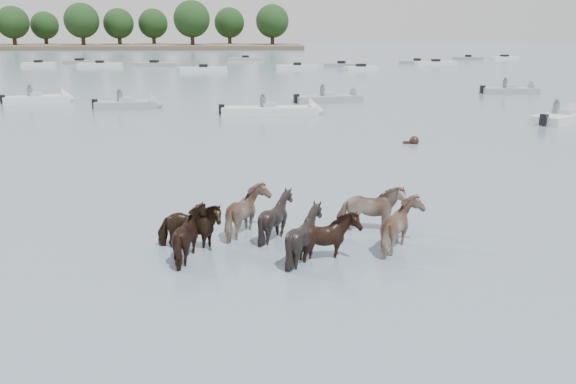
{
  "coord_description": "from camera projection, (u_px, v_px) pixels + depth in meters",
  "views": [
    {
      "loc": [
        0.53,
        -12.21,
        5.1
      ],
      "look_at": [
        1.09,
        2.55,
        1.1
      ],
      "focal_mm": 37.81,
      "sensor_mm": 36.0,
      "label": 1
    }
  ],
  "objects": [
    {
      "name": "distant_flotilla",
      "position": [
        264.0,
        64.0,
        85.81
      ],
      "size": [
        105.79,
        30.63,
        0.93
      ],
      "color": "gray",
      "rests_on": "ground"
    },
    {
      "name": "motorboat_a",
      "position": [
        137.0,
        105.0,
        39.89
      ],
      "size": [
        4.69,
        2.21,
        1.92
      ],
      "rotation": [
        0.0,
        0.0,
        0.14
      ],
      "color": "gray",
      "rests_on": "ground"
    },
    {
      "name": "treeline",
      "position": [
        8.0,
        23.0,
        153.84
      ],
      "size": [
        150.36,
        22.31,
        11.92
      ],
      "color": "#382619",
      "rests_on": "ground"
    },
    {
      "name": "motorboat_d",
      "position": [
        568.0,
        117.0,
        34.49
      ],
      "size": [
        4.78,
        4.38,
        1.92
      ],
      "rotation": [
        0.0,
        0.0,
        0.7
      ],
      "color": "silver",
      "rests_on": "ground"
    },
    {
      "name": "swimming_pony",
      "position": [
        413.0,
        141.0,
        27.69
      ],
      "size": [
        0.72,
        0.44,
        0.44
      ],
      "color": "black",
      "rests_on": "ground"
    },
    {
      "name": "pony_herd",
      "position": [
        292.0,
        228.0,
        14.52
      ],
      "size": [
        6.59,
        3.38,
        1.48
      ],
      "color": "black",
      "rests_on": "ground"
    },
    {
      "name": "motorboat_c",
      "position": [
        338.0,
        99.0,
        43.25
      ],
      "size": [
        5.4,
        2.75,
        1.92
      ],
      "rotation": [
        0.0,
        0.0,
        0.24
      ],
      "color": "gray",
      "rests_on": "ground"
    },
    {
      "name": "motorboat_e",
      "position": [
        518.0,
        91.0,
        48.85
      ],
      "size": [
        5.02,
        1.76,
        1.92
      ],
      "rotation": [
        0.0,
        0.0,
        -0.03
      ],
      "color": "gray",
      "rests_on": "ground"
    },
    {
      "name": "motorboat_b",
      "position": [
        283.0,
        111.0,
        36.99
      ],
      "size": [
        6.46,
        1.76,
        1.92
      ],
      "rotation": [
        0.0,
        0.0,
        0.03
      ],
      "color": "silver",
      "rests_on": "ground"
    },
    {
      "name": "motorboat_f",
      "position": [
        47.0,
        99.0,
        43.08
      ],
      "size": [
        5.03,
        3.24,
        1.92
      ],
      "rotation": [
        0.0,
        0.0,
        0.38
      ],
      "color": "silver",
      "rests_on": "ground"
    },
    {
      "name": "ground",
      "position": [
        242.0,
        272.0,
        13.09
      ],
      "size": [
        400.0,
        400.0,
        0.0
      ],
      "primitive_type": "plane",
      "color": "slate",
      "rests_on": "ground"
    }
  ]
}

